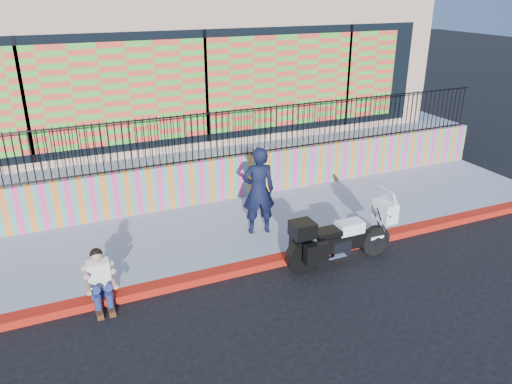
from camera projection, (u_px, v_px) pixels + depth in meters
ground at (276, 264)px, 10.10m from camera, size 90.00×90.00×0.00m
red_curb at (276, 261)px, 10.08m from camera, size 16.00×0.30×0.15m
sidewalk at (245, 227)px, 11.47m from camera, size 16.00×3.00×0.15m
mural_wall at (221, 179)px, 12.59m from camera, size 16.00×0.20×1.10m
metal_fence at (219, 135)px, 12.15m from camera, size 15.80×0.04×1.20m
elevated_platform at (169, 132)px, 16.93m from camera, size 16.00×10.00×1.25m
storefront_building at (166, 53)px, 15.74m from camera, size 14.00×8.06×4.00m
police_motorcycle at (339, 236)px, 9.90m from camera, size 2.33×0.77×1.45m
police_officer at (258, 191)px, 10.73m from camera, size 0.79×0.60×1.96m
seated_man at (101, 285)px, 8.58m from camera, size 0.54×0.71×1.06m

